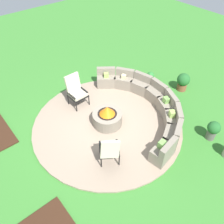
{
  "coord_description": "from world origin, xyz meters",
  "views": [
    {
      "loc": [
        4.17,
        -3.28,
        5.55
      ],
      "look_at": [
        0.0,
        0.2,
        0.45
      ],
      "focal_mm": 36.51,
      "sensor_mm": 36.0,
      "label": 1
    }
  ],
  "objects": [
    {
      "name": "lounge_chair_front_left",
      "position": [
        -1.51,
        -0.19,
        0.64
      ],
      "size": [
        0.62,
        0.59,
        1.15
      ],
      "rotation": [
        0.0,
        0.0,
        4.74
      ],
      "color": "black",
      "rests_on": "patio_circle"
    },
    {
      "name": "ground_plane",
      "position": [
        0.0,
        0.0,
        0.0
      ],
      "size": [
        24.0,
        24.0,
        0.0
      ],
      "primitive_type": "plane",
      "color": "#387A2D"
    },
    {
      "name": "patio_circle",
      "position": [
        0.0,
        0.0,
        0.03
      ],
      "size": [
        4.94,
        4.94,
        0.06
      ],
      "primitive_type": "cylinder",
      "color": "gray",
      "rests_on": "ground_plane"
    },
    {
      "name": "potted_plant_0",
      "position": [
        0.39,
        3.46,
        0.4
      ],
      "size": [
        0.49,
        0.49,
        0.72
      ],
      "color": "brown",
      "rests_on": "ground_plane"
    },
    {
      "name": "potted_plant_2",
      "position": [
        2.54,
        2.11,
        0.39
      ],
      "size": [
        0.4,
        0.4,
        0.68
      ],
      "color": "#605B56",
      "rests_on": "ground_plane"
    },
    {
      "name": "curved_stone_bench",
      "position": [
        0.4,
        1.5,
        0.36
      ],
      "size": [
        4.41,
        2.42,
        0.75
      ],
      "color": "gray",
      "rests_on": "patio_circle"
    },
    {
      "name": "fire_pit",
      "position": [
        0.0,
        0.0,
        0.34
      ],
      "size": [
        0.97,
        0.97,
        0.72
      ],
      "color": "gray",
      "rests_on": "patio_circle"
    },
    {
      "name": "lounge_chair_front_right",
      "position": [
        1.2,
        -0.9,
        0.59
      ],
      "size": [
        0.75,
        0.76,
        1.01
      ],
      "rotation": [
        0.0,
        0.0,
        7.29
      ],
      "color": "black",
      "rests_on": "patio_circle"
    },
    {
      "name": "potted_plant_1",
      "position": [
        -0.71,
        2.81,
        0.27
      ],
      "size": [
        0.3,
        0.3,
        0.52
      ],
      "color": "#A89E8E",
      "rests_on": "ground_plane"
    }
  ]
}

